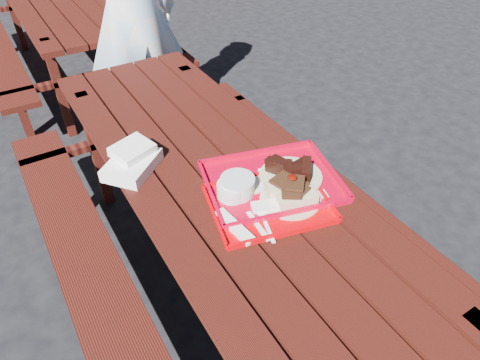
{
  "coord_description": "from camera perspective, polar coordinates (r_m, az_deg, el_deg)",
  "views": [
    {
      "loc": [
        -0.64,
        -1.19,
        1.83
      ],
      "look_at": [
        0.0,
        -0.15,
        0.82
      ],
      "focal_mm": 32.0,
      "sensor_mm": 36.0,
      "label": 1
    }
  ],
  "objects": [
    {
      "name": "near_tray",
      "position": [
        1.58,
        3.6,
        -2.18
      ],
      "size": [
        0.49,
        0.42,
        0.14
      ],
      "color": "#CE0006",
      "rests_on": "picnic_table_near"
    },
    {
      "name": "far_tray",
      "position": [
        1.65,
        4.1,
        -0.18
      ],
      "size": [
        0.59,
        0.5,
        0.09
      ],
      "color": "#B9001D",
      "rests_on": "picnic_table_near"
    },
    {
      "name": "picnic_table_far",
      "position": [
        4.24,
        -22.59,
        19.39
      ],
      "size": [
        1.41,
        2.4,
        0.75
      ],
      "color": "#3E140B",
      "rests_on": "ground"
    },
    {
      "name": "person",
      "position": [
        2.96,
        -14.36,
        20.62
      ],
      "size": [
        0.69,
        0.46,
        1.85
      ],
      "primitive_type": "imported",
      "rotation": [
        0.0,
        0.0,
        3.17
      ],
      "color": "#BCE0FF",
      "rests_on": "ground"
    },
    {
      "name": "ground",
      "position": [
        2.28,
        -2.03,
        -13.98
      ],
      "size": [
        60.0,
        60.0,
        0.0
      ],
      "primitive_type": "plane",
      "color": "black",
      "rests_on": "ground"
    },
    {
      "name": "picnic_table_near",
      "position": [
        1.86,
        -2.42,
        -3.66
      ],
      "size": [
        1.41,
        2.4,
        0.75
      ],
      "color": "#3E140B",
      "rests_on": "ground"
    },
    {
      "name": "white_cloth",
      "position": [
        1.78,
        -14.17,
        2.52
      ],
      "size": [
        0.28,
        0.27,
        0.09
      ],
      "color": "white",
      "rests_on": "picnic_table_near"
    }
  ]
}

